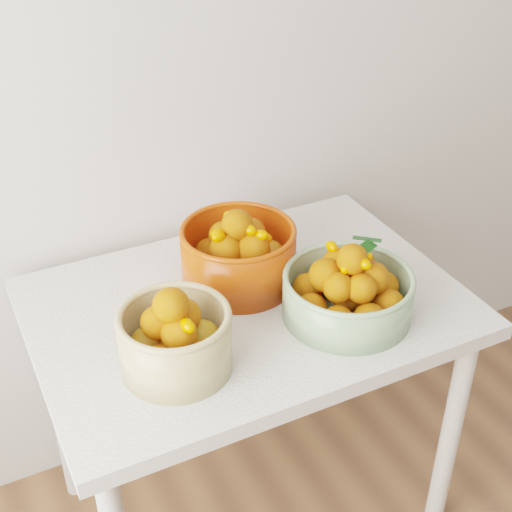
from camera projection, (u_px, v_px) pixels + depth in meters
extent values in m
cube|color=silver|center=(248.00, 308.00, 1.70)|extent=(1.00, 0.70, 0.04)
cylinder|color=silver|center=(450.00, 438.00, 1.85)|extent=(0.05, 0.05, 0.71)
cylinder|color=silver|center=(58.00, 403.00, 1.95)|extent=(0.05, 0.05, 0.71)
cylinder|color=silver|center=(332.00, 315.00, 2.28)|extent=(0.05, 0.05, 0.71)
cylinder|color=tan|center=(176.00, 342.00, 1.46)|extent=(0.29, 0.29, 0.13)
torus|color=tan|center=(174.00, 316.00, 1.42)|extent=(0.29, 0.29, 0.02)
sphere|color=#D1660C|center=(202.00, 338.00, 1.49)|extent=(0.08, 0.08, 0.08)
sphere|color=#D1660C|center=(174.00, 329.00, 1.51)|extent=(0.07, 0.07, 0.07)
sphere|color=#D1660C|center=(148.00, 344.00, 1.47)|extent=(0.08, 0.08, 0.08)
sphere|color=#E75E00|center=(161.00, 364.00, 1.42)|extent=(0.08, 0.08, 0.08)
sphere|color=#E75E00|center=(196.00, 360.00, 1.43)|extent=(0.08, 0.08, 0.08)
sphere|color=#E75E00|center=(176.00, 347.00, 1.46)|extent=(0.08, 0.08, 0.08)
sphere|color=#E75E00|center=(184.00, 315.00, 1.45)|extent=(0.07, 0.07, 0.07)
sphere|color=#E75E00|center=(158.00, 322.00, 1.43)|extent=(0.07, 0.07, 0.07)
sphere|color=#E75E00|center=(179.00, 333.00, 1.41)|extent=(0.07, 0.07, 0.07)
sphere|color=#E75E00|center=(171.00, 306.00, 1.40)|extent=(0.07, 0.07, 0.07)
ellipsoid|color=orange|center=(188.00, 326.00, 1.38)|extent=(0.03, 0.04, 0.03)
ellipsoid|color=orange|center=(175.00, 303.00, 1.39)|extent=(0.03, 0.05, 0.04)
cylinder|color=#84A77A|center=(347.00, 296.00, 1.61)|extent=(0.33, 0.33, 0.10)
torus|color=#84A77A|center=(349.00, 278.00, 1.59)|extent=(0.33, 0.33, 0.01)
sphere|color=#E75E00|center=(382.00, 287.00, 1.65)|extent=(0.08, 0.08, 0.08)
sphere|color=#E75E00|center=(355.00, 275.00, 1.69)|extent=(0.08, 0.08, 0.08)
sphere|color=#E75E00|center=(327.00, 276.00, 1.69)|extent=(0.07, 0.07, 0.07)
sphere|color=#E75E00|center=(308.00, 288.00, 1.64)|extent=(0.07, 0.07, 0.07)
sphere|color=#E75E00|center=(312.00, 309.00, 1.58)|extent=(0.07, 0.07, 0.07)
sphere|color=#E75E00|center=(338.00, 322.00, 1.54)|extent=(0.07, 0.07, 0.07)
sphere|color=#E75E00|center=(370.00, 321.00, 1.54)|extent=(0.08, 0.08, 0.08)
sphere|color=#E75E00|center=(389.00, 305.00, 1.59)|extent=(0.07, 0.07, 0.07)
sphere|color=#E75E00|center=(347.00, 297.00, 1.62)|extent=(0.07, 0.07, 0.07)
sphere|color=#E75E00|center=(359.00, 265.00, 1.62)|extent=(0.08, 0.08, 0.08)
sphere|color=#E75E00|center=(338.00, 264.00, 1.62)|extent=(0.08, 0.08, 0.08)
sphere|color=#E75E00|center=(326.00, 275.00, 1.59)|extent=(0.08, 0.08, 0.08)
sphere|color=#E75E00|center=(338.00, 288.00, 1.55)|extent=(0.07, 0.07, 0.07)
sphere|color=#E75E00|center=(361.00, 288.00, 1.55)|extent=(0.07, 0.07, 0.07)
sphere|color=#E75E00|center=(373.00, 278.00, 1.58)|extent=(0.08, 0.08, 0.08)
sphere|color=#E75E00|center=(353.00, 259.00, 1.55)|extent=(0.07, 0.07, 0.07)
ellipsoid|color=orange|center=(356.00, 257.00, 1.59)|extent=(0.04, 0.04, 0.03)
ellipsoid|color=orange|center=(365.00, 251.00, 1.61)|extent=(0.05, 0.04, 0.04)
ellipsoid|color=orange|center=(352.00, 264.00, 1.54)|extent=(0.04, 0.04, 0.03)
ellipsoid|color=orange|center=(335.00, 268.00, 1.58)|extent=(0.04, 0.05, 0.04)
ellipsoid|color=orange|center=(354.00, 270.00, 1.57)|extent=(0.04, 0.04, 0.04)
ellipsoid|color=orange|center=(365.00, 256.00, 1.55)|extent=(0.05, 0.04, 0.03)
ellipsoid|color=orange|center=(361.00, 279.00, 1.54)|extent=(0.03, 0.04, 0.03)
ellipsoid|color=orange|center=(364.00, 264.00, 1.53)|extent=(0.04, 0.04, 0.03)
ellipsoid|color=orange|center=(362.00, 280.00, 1.54)|extent=(0.02, 0.04, 0.03)
ellipsoid|color=orange|center=(332.00, 246.00, 1.61)|extent=(0.03, 0.04, 0.03)
ellipsoid|color=orange|center=(346.00, 269.00, 1.54)|extent=(0.04, 0.05, 0.04)
cylinder|color=red|center=(238.00, 256.00, 1.72)|extent=(0.37, 0.37, 0.14)
torus|color=red|center=(238.00, 231.00, 1.68)|extent=(0.37, 0.37, 0.01)
sphere|color=#D1660C|center=(269.00, 256.00, 1.76)|extent=(0.08, 0.08, 0.08)
sphere|color=#E75E00|center=(240.00, 245.00, 1.80)|extent=(0.08, 0.08, 0.08)
sphere|color=#E75E00|center=(210.00, 254.00, 1.76)|extent=(0.08, 0.08, 0.08)
sphere|color=#E75E00|center=(207.00, 272.00, 1.70)|extent=(0.08, 0.08, 0.08)
sphere|color=#E75E00|center=(236.00, 283.00, 1.66)|extent=(0.08, 0.08, 0.08)
sphere|color=#E75E00|center=(268.00, 274.00, 1.69)|extent=(0.08, 0.08, 0.08)
sphere|color=#E75E00|center=(239.00, 264.00, 1.73)|extent=(0.08, 0.08, 0.08)
sphere|color=#E75E00|center=(249.00, 234.00, 1.73)|extent=(0.08, 0.08, 0.08)
sphere|color=#E75E00|center=(224.00, 236.00, 1.72)|extent=(0.07, 0.07, 0.07)
sphere|color=#E75E00|center=(225.00, 250.00, 1.66)|extent=(0.08, 0.08, 0.08)
sphere|color=#E75E00|center=(253.00, 249.00, 1.67)|extent=(0.08, 0.08, 0.08)
sphere|color=#E75E00|center=(237.00, 225.00, 1.66)|extent=(0.07, 0.07, 0.07)
ellipsoid|color=orange|center=(261.00, 235.00, 1.65)|extent=(0.05, 0.05, 0.04)
ellipsoid|color=orange|center=(244.00, 226.00, 1.66)|extent=(0.05, 0.05, 0.04)
ellipsoid|color=orange|center=(250.00, 230.00, 1.65)|extent=(0.04, 0.05, 0.03)
ellipsoid|color=orange|center=(219.00, 237.00, 1.63)|extent=(0.05, 0.04, 0.04)
ellipsoid|color=orange|center=(218.00, 234.00, 1.66)|extent=(0.04, 0.03, 0.03)
ellipsoid|color=orange|center=(229.00, 216.00, 1.69)|extent=(0.04, 0.05, 0.04)
ellipsoid|color=orange|center=(264.00, 238.00, 1.68)|extent=(0.05, 0.05, 0.03)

